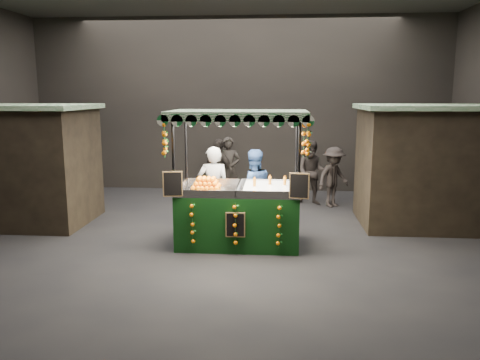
{
  "coord_description": "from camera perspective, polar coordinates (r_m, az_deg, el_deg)",
  "views": [
    {
      "loc": [
        1.15,
        -8.88,
        2.83
      ],
      "look_at": [
        0.42,
        0.31,
        1.15
      ],
      "focal_mm": 35.53,
      "sensor_mm": 36.0,
      "label": 1
    }
  ],
  "objects": [
    {
      "name": "ground",
      "position": [
        9.39,
        -2.74,
        -7.21
      ],
      "size": [
        12.0,
        12.0,
        0.0
      ],
      "primitive_type": "plane",
      "color": "black",
      "rests_on": "ground"
    },
    {
      "name": "neighbour_stall_left",
      "position": [
        11.43,
        -24.58,
        1.76
      ],
      "size": [
        3.0,
        2.2,
        2.6
      ],
      "color": "black",
      "rests_on": "ground"
    },
    {
      "name": "market_hall",
      "position": [
        8.97,
        -2.93,
        13.86
      ],
      "size": [
        12.1,
        10.1,
        5.05
      ],
      "color": "black",
      "rests_on": "ground"
    },
    {
      "name": "shopper_3",
      "position": [
        12.16,
        11.15,
        0.35
      ],
      "size": [
        1.12,
        1.05,
        1.52
      ],
      "rotation": [
        0.0,
        0.0,
        0.68
      ],
      "color": "black",
      "rests_on": "ground"
    },
    {
      "name": "vendor_grey",
      "position": [
        9.78,
        -3.19,
        -1.12
      ],
      "size": [
        0.68,
        0.48,
        1.78
      ],
      "rotation": [
        0.0,
        0.0,
        3.23
      ],
      "color": "gray",
      "rests_on": "ground"
    },
    {
      "name": "shopper_4",
      "position": [
        13.12,
        -21.05,
        1.2
      ],
      "size": [
        1.05,
        0.95,
        1.8
      ],
      "rotation": [
        0.0,
        0.0,
        3.69
      ],
      "color": "#282121",
      "rests_on": "ground"
    },
    {
      "name": "shopper_1",
      "position": [
        12.32,
        8.63,
        0.91
      ],
      "size": [
        0.91,
        0.76,
        1.67
      ],
      "rotation": [
        0.0,
        0.0,
        -0.17
      ],
      "color": "black",
      "rests_on": "ground"
    },
    {
      "name": "vendor_blue",
      "position": [
        9.98,
        1.59,
        -1.12
      ],
      "size": [
        0.98,
        0.86,
        1.69
      ],
      "rotation": [
        0.0,
        0.0,
        3.44
      ],
      "color": "navy",
      "rests_on": "ground"
    },
    {
      "name": "neighbour_stall_right",
      "position": [
        10.98,
        21.71,
        1.64
      ],
      "size": [
        3.0,
        2.2,
        2.6
      ],
      "color": "black",
      "rests_on": "ground"
    },
    {
      "name": "shopper_0",
      "position": [
        12.55,
        -1.37,
        1.29
      ],
      "size": [
        0.64,
        0.43,
        1.71
      ],
      "rotation": [
        0.0,
        0.0,
        -0.04
      ],
      "color": "black",
      "rests_on": "ground"
    },
    {
      "name": "shopper_2",
      "position": [
        12.47,
        -2.53,
        1.13
      ],
      "size": [
        1.03,
        0.91,
        1.67
      ],
      "rotation": [
        0.0,
        0.0,
        2.51
      ],
      "color": "#2B2623",
      "rests_on": "ground"
    },
    {
      "name": "juice_stall",
      "position": [
        8.9,
        -0.15,
        -2.95
      ],
      "size": [
        2.61,
        1.53,
        2.53
      ],
      "color": "black",
      "rests_on": "ground"
    }
  ]
}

